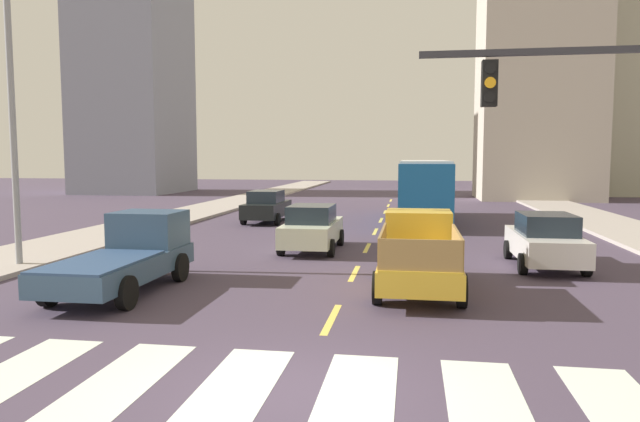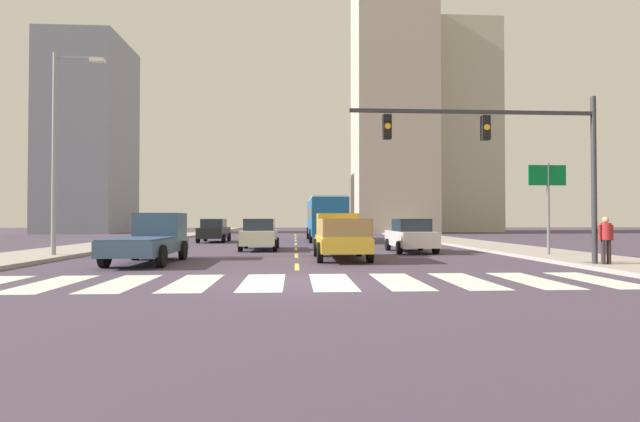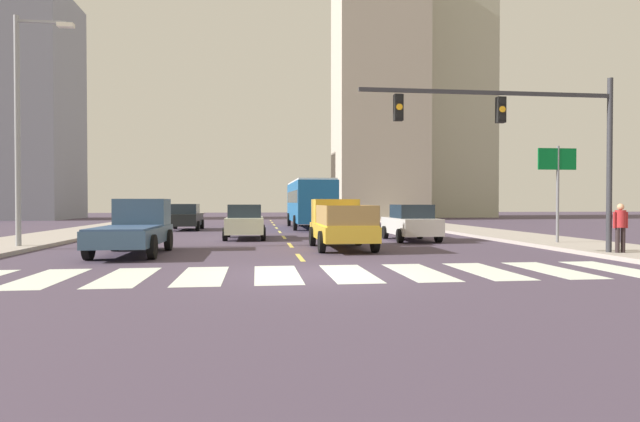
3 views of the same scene
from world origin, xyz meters
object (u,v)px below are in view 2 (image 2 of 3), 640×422
object	(u,v)px
sedan_far	(260,234)
streetlight_left	(58,144)
direction_sign_green	(548,189)
sedan_near_right	(214,230)
pedestrian_waiting	(606,236)
pickup_dark	(151,239)
city_bus	(325,216)
traffic_signal_gantry	(517,147)
pickup_stakebed	(340,237)
sedan_near_left	(411,235)

from	to	relation	value
sedan_far	streetlight_left	distance (m)	10.56
direction_sign_green	streetlight_left	xyz separation A→B (m)	(-21.53, 0.83, 1.94)
streetlight_left	sedan_near_right	bearing A→B (deg)	72.50
sedan_near_right	streetlight_left	world-z (taller)	streetlight_left
sedan_near_right	streetlight_left	xyz separation A→B (m)	(-4.36, -13.84, 4.11)
streetlight_left	pedestrian_waiting	xyz separation A→B (m)	(21.03, -5.36, -3.85)
sedan_far	streetlight_left	bearing A→B (deg)	-149.87
pickup_dark	city_bus	xyz separation A→B (m)	(8.04, 17.37, 1.03)
pickup_dark	sedan_near_right	bearing A→B (deg)	93.24
city_bus	traffic_signal_gantry	world-z (taller)	traffic_signal_gantry
pedestrian_waiting	pickup_dark	bearing A→B (deg)	-76.67
sedan_far	traffic_signal_gantry	size ratio (longest dim) A/B	0.51
sedan_far	pickup_dark	bearing A→B (deg)	-118.12
sedan_far	traffic_signal_gantry	distance (m)	14.30
pickup_dark	direction_sign_green	size ratio (longest dim) A/B	1.24
pedestrian_waiting	sedan_near_right	bearing A→B (deg)	-114.49
direction_sign_green	streetlight_left	bearing A→B (deg)	177.78
city_bus	pedestrian_waiting	distance (m)	22.24
pickup_stakebed	streetlight_left	world-z (taller)	streetlight_left
pickup_stakebed	pedestrian_waiting	size ratio (longest dim) A/B	3.17
pickup_dark	sedan_near_right	distance (m)	15.96
pedestrian_waiting	direction_sign_green	bearing A→B (deg)	-161.81
pickup_dark	pedestrian_waiting	bearing A→B (deg)	-9.08
pedestrian_waiting	pickup_stakebed	bearing A→B (deg)	-93.21
sedan_near_right	sedan_near_left	size ratio (longest dim) A/B	1.00
sedan_near_left	direction_sign_green	world-z (taller)	direction_sign_green
pickup_dark	streetlight_left	distance (m)	6.53
sedan_near_left	traffic_signal_gantry	bearing A→B (deg)	-76.88
traffic_signal_gantry	direction_sign_green	size ratio (longest dim) A/B	2.07
direction_sign_green	pickup_dark	bearing A→B (deg)	-175.66
sedan_far	pedestrian_waiting	size ratio (longest dim) A/B	2.68
traffic_signal_gantry	streetlight_left	size ratio (longest dim) A/B	0.96
streetlight_left	pedestrian_waiting	bearing A→B (deg)	-14.29
traffic_signal_gantry	pedestrian_waiting	xyz separation A→B (m)	(3.02, -0.20, -3.07)
sedan_far	pedestrian_waiting	xyz separation A→B (m)	(12.63, -10.26, 0.26)
pickup_dark	direction_sign_green	world-z (taller)	direction_sign_green
pickup_dark	sedan_near_left	distance (m)	12.62
direction_sign_green	pedestrian_waiting	distance (m)	4.94
sedan_far	sedan_near_left	size ratio (longest dim) A/B	1.00
city_bus	sedan_near_left	bearing A→B (deg)	-76.14
pickup_dark	traffic_signal_gantry	distance (m)	14.06
pickup_dark	city_bus	bearing A→B (deg)	67.29
direction_sign_green	pedestrian_waiting	bearing A→B (deg)	-96.36
sedan_near_right	pedestrian_waiting	size ratio (longest dim) A/B	2.68
pickup_stakebed	pedestrian_waiting	bearing A→B (deg)	-28.61
pickup_dark	sedan_near_left	world-z (taller)	pickup_dark
direction_sign_green	sedan_far	bearing A→B (deg)	156.41
sedan_near_right	direction_sign_green	size ratio (longest dim) A/B	1.05
streetlight_left	sedan_far	bearing A→B (deg)	30.25
sedan_near_left	pickup_stakebed	bearing A→B (deg)	-137.43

